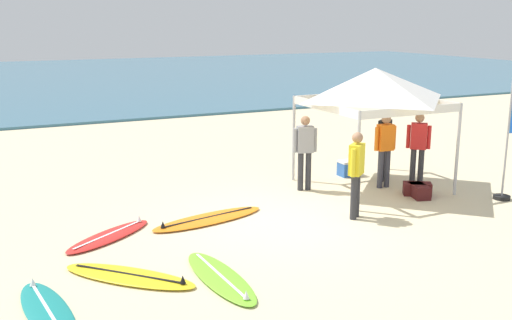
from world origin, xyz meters
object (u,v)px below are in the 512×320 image
object	(u,v)px
person_grey	(305,148)
surfboard_orange	(208,219)
person_yellow	(356,169)
gear_bag_by_pole	(419,191)
surfboard_red	(109,236)
surfboard_yellow	(129,276)
canopy_tent	(375,84)
banner_flag	(512,127)
surfboard_lime	(220,277)
person_black	(384,140)
person_orange	(385,146)
gear_bag_near_tent	(417,189)
cooler_box	(349,168)
surfboard_teal	(47,311)
person_red	(418,144)

from	to	relation	value
person_grey	surfboard_orange	bearing A→B (deg)	-159.13
person_yellow	gear_bag_by_pole	xyz separation A→B (m)	(2.07, 0.55, -0.85)
surfboard_red	person_yellow	bearing A→B (deg)	-12.02
surfboard_yellow	person_yellow	size ratio (longest dim) A/B	1.18
canopy_tent	person_yellow	xyz separation A→B (m)	(-1.60, -1.68, -1.40)
surfboard_orange	banner_flag	distance (m)	6.70
surfboard_lime	person_grey	size ratio (longest dim) A/B	1.26
surfboard_red	person_grey	xyz separation A→B (m)	(4.67, 1.16, 0.95)
person_black	banner_flag	distance (m)	2.86
surfboard_red	person_orange	xyz separation A→B (m)	(6.43, 0.56, 0.95)
surfboard_orange	person_grey	xyz separation A→B (m)	(2.75, 1.05, 0.95)
surfboard_red	gear_bag_near_tent	size ratio (longest dim) A/B	3.21
person_black	banner_flag	bearing A→B (deg)	-57.54
surfboard_yellow	gear_bag_by_pole	size ratio (longest dim) A/B	3.36
gear_bag_near_tent	cooler_box	size ratio (longest dim) A/B	1.20
surfboard_teal	person_yellow	bearing A→B (deg)	14.10
person_black	gear_bag_near_tent	distance (m)	1.57
person_yellow	banner_flag	xyz separation A→B (m)	(3.72, -0.34, 0.59)
banner_flag	gear_bag_by_pole	xyz separation A→B (m)	(-1.64, 0.89, -1.43)
surfboard_lime	person_black	size ratio (longest dim) A/B	1.26
gear_bag_by_pole	cooler_box	world-z (taller)	cooler_box
surfboard_red	cooler_box	distance (m)	6.56
canopy_tent	person_red	size ratio (longest dim) A/B	1.61
surfboard_yellow	surfboard_orange	bearing A→B (deg)	44.17
person_yellow	person_orange	size ratio (longest dim) A/B	1.00
surfboard_red	gear_bag_near_tent	distance (m)	6.74
canopy_tent	surfboard_yellow	xyz separation A→B (m)	(-6.28, -2.56, -2.35)
gear_bag_near_tent	gear_bag_by_pole	xyz separation A→B (m)	(-0.08, -0.15, 0.00)
surfboard_red	person_black	xyz separation A→B (m)	(6.79, 1.05, 0.95)
person_black	gear_bag_near_tent	world-z (taller)	person_black
surfboard_red	person_black	world-z (taller)	person_black
canopy_tent	surfboard_lime	world-z (taller)	canopy_tent
canopy_tent	surfboard_orange	world-z (taller)	canopy_tent
surfboard_orange	banner_flag	world-z (taller)	banner_flag
surfboard_red	person_orange	world-z (taller)	person_orange
surfboard_yellow	canopy_tent	bearing A→B (deg)	22.20
person_orange	surfboard_red	bearing A→B (deg)	-175.06
gear_bag_near_tent	gear_bag_by_pole	distance (m)	0.17
person_black	banner_flag	size ratio (longest dim) A/B	0.50
surfboard_red	cooler_box	world-z (taller)	cooler_box
surfboard_teal	person_black	size ratio (longest dim) A/B	1.21
canopy_tent	gear_bag_by_pole	bearing A→B (deg)	-67.36
gear_bag_near_tent	gear_bag_by_pole	size ratio (longest dim) A/B	1.00
person_black	banner_flag	world-z (taller)	banner_flag
surfboard_yellow	person_black	distance (m)	7.54
person_red	cooler_box	bearing A→B (deg)	122.62
canopy_tent	person_grey	xyz separation A→B (m)	(-1.51, 0.45, -1.40)
surfboard_teal	person_orange	bearing A→B (deg)	21.21
gear_bag_by_pole	cooler_box	size ratio (longest dim) A/B	1.20
banner_flag	surfboard_yellow	bearing A→B (deg)	-176.29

